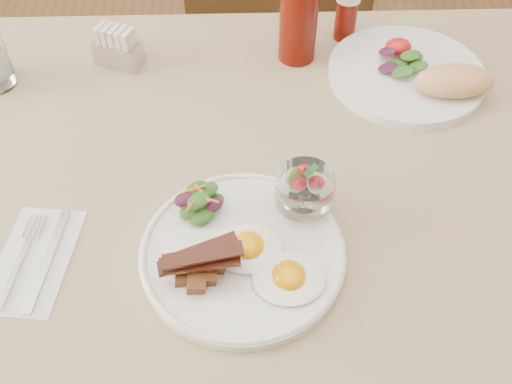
# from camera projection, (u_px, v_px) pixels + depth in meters

# --- Properties ---
(table) EXTENTS (1.33, 0.88, 0.75)m
(table) POSITION_uv_depth(u_px,v_px,m) (297.00, 207.00, 0.95)
(table) COLOR #53361A
(table) RESTS_ON ground
(chair_far) EXTENTS (0.42, 0.42, 0.93)m
(chair_far) POSITION_uv_depth(u_px,v_px,m) (274.00, 42.00, 1.49)
(chair_far) COLOR #53361A
(chair_far) RESTS_ON ground
(main_plate) EXTENTS (0.28, 0.28, 0.02)m
(main_plate) POSITION_uv_depth(u_px,v_px,m) (243.00, 253.00, 0.78)
(main_plate) COLOR white
(main_plate) RESTS_ON table
(fried_eggs) EXTENTS (0.16, 0.14, 0.03)m
(fried_eggs) POSITION_uv_depth(u_px,v_px,m) (268.00, 262.00, 0.75)
(fried_eggs) COLOR white
(fried_eggs) RESTS_ON main_plate
(bacon_potato_pile) EXTENTS (0.11, 0.07, 0.05)m
(bacon_potato_pile) POSITION_uv_depth(u_px,v_px,m) (200.00, 265.00, 0.73)
(bacon_potato_pile) COLOR brown
(bacon_potato_pile) RESTS_ON main_plate
(side_salad) EXTENTS (0.07, 0.07, 0.04)m
(side_salad) POSITION_uv_depth(u_px,v_px,m) (200.00, 203.00, 0.80)
(side_salad) COLOR #1E4A13
(side_salad) RESTS_ON main_plate
(fruit_cup) EXTENTS (0.08, 0.08, 0.08)m
(fruit_cup) POSITION_uv_depth(u_px,v_px,m) (305.00, 190.00, 0.78)
(fruit_cup) COLOR white
(fruit_cup) RESTS_ON main_plate
(second_plate) EXTENTS (0.28, 0.28, 0.07)m
(second_plate) POSITION_uv_depth(u_px,v_px,m) (417.00, 74.00, 1.01)
(second_plate) COLOR white
(second_plate) RESTS_ON table
(ketchup_bottle) EXTENTS (0.07, 0.07, 0.20)m
(ketchup_bottle) POSITION_uv_depth(u_px,v_px,m) (299.00, 12.00, 1.00)
(ketchup_bottle) COLOR #530B04
(ketchup_bottle) RESTS_ON table
(hot_sauce_bottle) EXTENTS (0.06, 0.06, 0.16)m
(hot_sauce_bottle) POSITION_uv_depth(u_px,v_px,m) (348.00, 1.00, 1.05)
(hot_sauce_bottle) COLOR #530B04
(hot_sauce_bottle) RESTS_ON table
(sugar_caddy) EXTENTS (0.09, 0.07, 0.08)m
(sugar_caddy) POSITION_uv_depth(u_px,v_px,m) (118.00, 48.00, 1.03)
(sugar_caddy) COLOR silver
(sugar_caddy) RESTS_ON table
(napkin_cutlery) EXTENTS (0.12, 0.19, 0.01)m
(napkin_cutlery) POSITION_uv_depth(u_px,v_px,m) (35.00, 260.00, 0.78)
(napkin_cutlery) COLOR silver
(napkin_cutlery) RESTS_ON table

